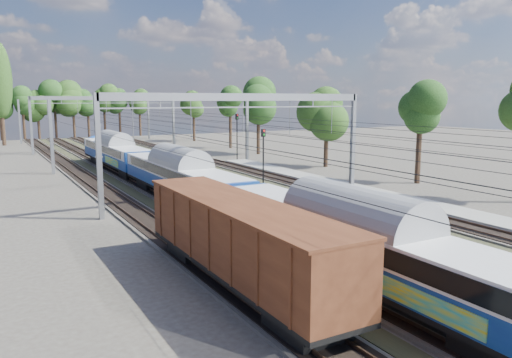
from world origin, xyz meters
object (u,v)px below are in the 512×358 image
freight_boxcar (239,238)px  signal_far (237,131)px  signal_near (263,152)px  emu_train (182,171)px  worker (101,147)px

freight_boxcar → signal_far: bearing=63.0°
freight_boxcar → signal_near: size_ratio=2.60×
emu_train → signal_near: (8.64, 1.60, 0.99)m
signal_near → freight_boxcar: bearing=-126.1°
emu_train → signal_near: signal_near is taller
freight_boxcar → signal_near: signal_near is taller
worker → emu_train: bearing=-179.7°
emu_train → worker: size_ratio=42.44×
freight_boxcar → signal_far: 47.62m
emu_train → signal_far: size_ratio=10.15×
signal_far → signal_near: bearing=-135.2°
signal_far → emu_train: bearing=-150.1°
emu_train → freight_boxcar: size_ratio=4.38×
signal_near → signal_far: 23.49m
emu_train → signal_near: 8.84m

